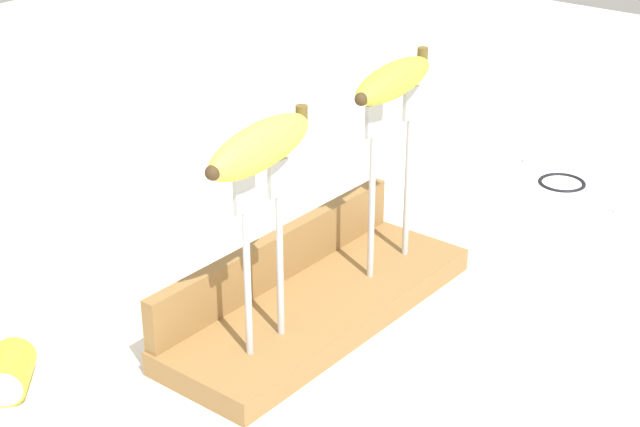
{
  "coord_description": "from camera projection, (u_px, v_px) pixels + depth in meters",
  "views": [
    {
      "loc": [
        -0.74,
        -0.59,
        0.58
      ],
      "look_at": [
        0.0,
        0.0,
        0.13
      ],
      "focal_mm": 56.39,
      "sensor_mm": 36.0,
      "label": 1
    }
  ],
  "objects": [
    {
      "name": "fork_fallen_near",
      "position": [
        608.0,
        219.0,
        1.32
      ],
      "size": [
        0.18,
        0.03,
        0.01
      ],
      "color": "#B2B2B7",
      "rests_on": "ground"
    },
    {
      "name": "board_backstop",
      "position": [
        278.0,
        257.0,
        1.11
      ],
      "size": [
        0.39,
        0.02,
        0.06
      ],
      "primitive_type": "cube",
      "color": "olive",
      "rests_on": "wooden_board"
    },
    {
      "name": "fork_fallen_far",
      "position": [
        504.0,
        157.0,
        1.52
      ],
      "size": [
        0.1,
        0.17,
        0.01
      ],
      "color": "#B2B2B7",
      "rests_on": "ground"
    },
    {
      "name": "fork_stand_right",
      "position": [
        391.0,
        168.0,
        1.11
      ],
      "size": [
        0.1,
        0.01,
        0.2
      ],
      "color": "#B2B2B7",
      "rests_on": "wooden_board"
    },
    {
      "name": "banana_chunk_far",
      "position": [
        10.0,
        372.0,
        0.97
      ],
      "size": [
        0.07,
        0.07,
        0.04
      ],
      "color": "yellow",
      "rests_on": "ground"
    },
    {
      "name": "ground_plane",
      "position": [
        320.0,
        318.0,
        1.1
      ],
      "size": [
        3.0,
        3.0,
        0.0
      ],
      "primitive_type": "plane",
      "color": "silver"
    },
    {
      "name": "banana_raised_left",
      "position": [
        260.0,
        146.0,
        0.92
      ],
      "size": [
        0.16,
        0.06,
        0.04
      ],
      "color": "#DBD147",
      "rests_on": "fork_stand_left"
    },
    {
      "name": "fork_stand_left",
      "position": [
        263.0,
        242.0,
        0.96
      ],
      "size": [
        0.07,
        0.01,
        0.19
      ],
      "color": "#B2B2B7",
      "rests_on": "wooden_board"
    },
    {
      "name": "wire_coil",
      "position": [
        562.0,
        181.0,
        1.43
      ],
      "size": [
        0.07,
        0.07,
        0.01
      ],
      "primitive_type": "torus",
      "color": "black",
      "rests_on": "ground"
    },
    {
      "name": "banana_raised_right",
      "position": [
        394.0,
        80.0,
        1.06
      ],
      "size": [
        0.16,
        0.06,
        0.04
      ],
      "color": "#B2C138",
      "rests_on": "fork_stand_right"
    },
    {
      "name": "wooden_board",
      "position": [
        320.0,
        307.0,
        1.1
      ],
      "size": [
        0.39,
        0.14,
        0.03
      ],
      "primitive_type": "cube",
      "color": "olive",
      "rests_on": "ground"
    }
  ]
}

